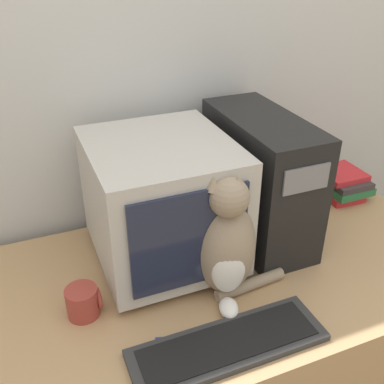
{
  "coord_description": "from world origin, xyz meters",
  "views": [
    {
      "loc": [
        -0.5,
        -0.56,
        1.61
      ],
      "look_at": [
        -0.09,
        0.42,
        1.0
      ],
      "focal_mm": 42.0,
      "sensor_mm": 36.0,
      "label": 1
    }
  ],
  "objects_px": {
    "keyboard": "(228,345)",
    "pen": "(181,338)",
    "computer_tower": "(259,178)",
    "mug": "(83,302)",
    "cat": "(226,244)",
    "book_stack": "(342,183)",
    "crt_monitor": "(162,202)"
  },
  "relations": [
    {
      "from": "keyboard",
      "to": "cat",
      "type": "relative_size",
      "value": 1.31
    },
    {
      "from": "keyboard",
      "to": "mug",
      "type": "height_order",
      "value": "mug"
    },
    {
      "from": "cat",
      "to": "pen",
      "type": "xyz_separation_m",
      "value": [
        -0.18,
        -0.13,
        -0.15
      ]
    },
    {
      "from": "keyboard",
      "to": "pen",
      "type": "xyz_separation_m",
      "value": [
        -0.1,
        0.07,
        -0.01
      ]
    },
    {
      "from": "crt_monitor",
      "to": "computer_tower",
      "type": "xyz_separation_m",
      "value": [
        0.33,
        0.01,
        0.01
      ]
    },
    {
      "from": "mug",
      "to": "pen",
      "type": "bearing_deg",
      "value": -40.89
    },
    {
      "from": "cat",
      "to": "mug",
      "type": "height_order",
      "value": "cat"
    },
    {
      "from": "cat",
      "to": "mug",
      "type": "xyz_separation_m",
      "value": [
        -0.39,
        0.05,
        -0.12
      ]
    },
    {
      "from": "cat",
      "to": "book_stack",
      "type": "relative_size",
      "value": 1.89
    },
    {
      "from": "crt_monitor",
      "to": "mug",
      "type": "distance_m",
      "value": 0.36
    },
    {
      "from": "book_stack",
      "to": "cat",
      "type": "bearing_deg",
      "value": -154.5
    },
    {
      "from": "crt_monitor",
      "to": "pen",
      "type": "bearing_deg",
      "value": -102.12
    },
    {
      "from": "crt_monitor",
      "to": "computer_tower",
      "type": "bearing_deg",
      "value": 1.95
    },
    {
      "from": "keyboard",
      "to": "book_stack",
      "type": "relative_size",
      "value": 2.47
    },
    {
      "from": "crt_monitor",
      "to": "book_stack",
      "type": "relative_size",
      "value": 2.23
    },
    {
      "from": "cat",
      "to": "mug",
      "type": "relative_size",
      "value": 4.11
    },
    {
      "from": "crt_monitor",
      "to": "pen",
      "type": "height_order",
      "value": "crt_monitor"
    },
    {
      "from": "pen",
      "to": "book_stack",
      "type": "bearing_deg",
      "value": 27.75
    },
    {
      "from": "cat",
      "to": "pen",
      "type": "height_order",
      "value": "cat"
    },
    {
      "from": "crt_monitor",
      "to": "pen",
      "type": "xyz_separation_m",
      "value": [
        -0.07,
        -0.34,
        -0.2
      ]
    },
    {
      "from": "keyboard",
      "to": "cat",
      "type": "xyz_separation_m",
      "value": [
        0.08,
        0.2,
        0.15
      ]
    },
    {
      "from": "cat",
      "to": "pen",
      "type": "bearing_deg",
      "value": -127.26
    },
    {
      "from": "crt_monitor",
      "to": "mug",
      "type": "relative_size",
      "value": 4.85
    },
    {
      "from": "computer_tower",
      "to": "keyboard",
      "type": "height_order",
      "value": "computer_tower"
    },
    {
      "from": "crt_monitor",
      "to": "keyboard",
      "type": "xyz_separation_m",
      "value": [
        0.03,
        -0.41,
        -0.19
      ]
    },
    {
      "from": "crt_monitor",
      "to": "computer_tower",
      "type": "height_order",
      "value": "computer_tower"
    },
    {
      "from": "pen",
      "to": "mug",
      "type": "distance_m",
      "value": 0.28
    },
    {
      "from": "book_stack",
      "to": "mug",
      "type": "bearing_deg",
      "value": -166.0
    },
    {
      "from": "computer_tower",
      "to": "mug",
      "type": "bearing_deg",
      "value": -164.76
    },
    {
      "from": "computer_tower",
      "to": "keyboard",
      "type": "xyz_separation_m",
      "value": [
        -0.31,
        -0.42,
        -0.2
      ]
    },
    {
      "from": "computer_tower",
      "to": "book_stack",
      "type": "relative_size",
      "value": 2.35
    },
    {
      "from": "book_stack",
      "to": "mug",
      "type": "xyz_separation_m",
      "value": [
        -1.04,
        -0.26,
        -0.01
      ]
    }
  ]
}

